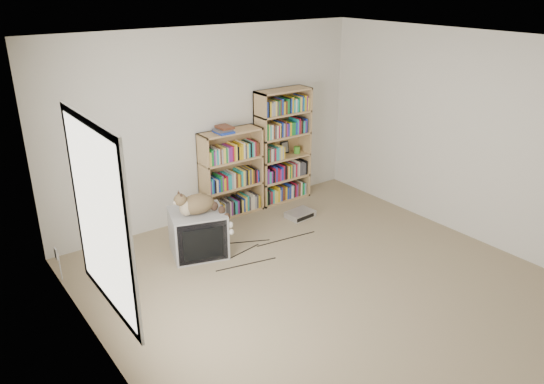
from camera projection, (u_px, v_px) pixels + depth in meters
floor at (336, 293)px, 5.50m from camera, size 4.50×5.00×0.01m
wall_back at (210, 125)px, 6.90m from camera, size 4.50×0.02×2.50m
wall_left at (111, 247)px, 3.80m from camera, size 0.02×5.00×2.50m
wall_right at (482, 141)px, 6.25m from camera, size 0.02×5.00×2.50m
ceiling at (349, 45)px, 4.55m from camera, size 4.50×5.00×0.02m
window at (100, 218)px, 3.90m from camera, size 0.02×1.22×1.52m
crt_tv at (198, 233)px, 6.20m from camera, size 0.75×0.71×0.54m
cat at (202, 207)px, 6.02m from camera, size 0.60×0.50×0.50m
bookcase_tall at (282, 148)px, 7.55m from camera, size 0.81×0.30×1.62m
bookcase_short at (231, 176)px, 7.17m from camera, size 0.86×0.30×1.18m
book_stack at (223, 130)px, 6.80m from camera, size 0.21×0.27×0.09m
green_mug at (296, 150)px, 7.70m from camera, size 0.09×0.09×0.10m
framed_print at (285, 147)px, 7.68m from camera, size 0.13×0.05×0.18m
dvd_player at (300, 214)px, 7.22m from camera, size 0.39×0.30×0.08m
wall_outlet at (56, 254)px, 5.62m from camera, size 0.01×0.08×0.13m
floor_cables at (248, 250)px, 6.36m from camera, size 1.20×0.70×0.01m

